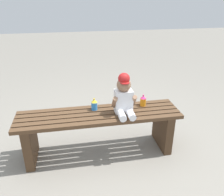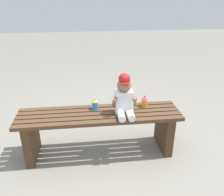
{
  "view_description": "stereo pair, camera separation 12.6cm",
  "coord_description": "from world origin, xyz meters",
  "px_view_note": "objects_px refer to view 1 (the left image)",
  "views": [
    {
      "loc": [
        -0.23,
        -1.98,
        1.55
      ],
      "look_at": [
        0.12,
        -0.05,
        0.64
      ],
      "focal_mm": 37.12,
      "sensor_mm": 36.0,
      "label": 1
    },
    {
      "loc": [
        -0.11,
        -2.0,
        1.55
      ],
      "look_at": [
        0.12,
        -0.05,
        0.64
      ],
      "focal_mm": 37.12,
      "sensor_mm": 36.0,
      "label": 2
    }
  ],
  "objects_px": {
    "sippy_cup_left": "(94,104)",
    "park_bench": "(99,127)",
    "sippy_cup_right": "(143,101)",
    "child_figure": "(124,96)"
  },
  "relations": [
    {
      "from": "park_bench",
      "to": "sippy_cup_left",
      "type": "distance_m",
      "value": 0.23
    },
    {
      "from": "sippy_cup_left",
      "to": "park_bench",
      "type": "bearing_deg",
      "value": -68.72
    },
    {
      "from": "park_bench",
      "to": "sippy_cup_left",
      "type": "height_order",
      "value": "sippy_cup_left"
    },
    {
      "from": "park_bench",
      "to": "child_figure",
      "type": "relative_size",
      "value": 3.96
    },
    {
      "from": "child_figure",
      "to": "sippy_cup_left",
      "type": "bearing_deg",
      "value": 157.36
    },
    {
      "from": "sippy_cup_left",
      "to": "child_figure",
      "type": "bearing_deg",
      "value": -22.64
    },
    {
      "from": "child_figure",
      "to": "sippy_cup_left",
      "type": "distance_m",
      "value": 0.32
    },
    {
      "from": "park_bench",
      "to": "sippy_cup_right",
      "type": "xyz_separation_m",
      "value": [
        0.47,
        0.09,
        0.21
      ]
    },
    {
      "from": "park_bench",
      "to": "sippy_cup_right",
      "type": "height_order",
      "value": "sippy_cup_right"
    },
    {
      "from": "park_bench",
      "to": "child_figure",
      "type": "distance_m",
      "value": 0.41
    }
  ]
}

